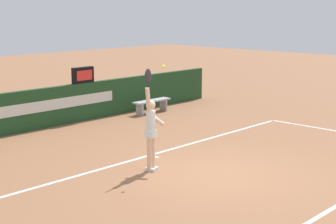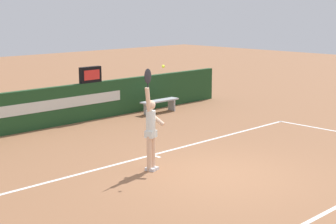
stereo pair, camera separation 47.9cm
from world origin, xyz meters
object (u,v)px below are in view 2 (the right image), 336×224
(speed_display, at_px, (90,75))
(tennis_player, at_px, (151,129))
(tennis_ball, at_px, (163,66))
(courtside_bench_near, at_px, (160,103))

(speed_display, bearing_deg, tennis_player, -113.15)
(tennis_player, distance_m, tennis_ball, 1.45)
(tennis_ball, height_order, courtside_bench_near, tennis_ball)
(tennis_player, relative_size, courtside_bench_near, 1.51)
(tennis_ball, relative_size, courtside_bench_near, 0.04)
(speed_display, height_order, tennis_player, tennis_player)
(speed_display, height_order, tennis_ball, tennis_ball)
(speed_display, relative_size, tennis_ball, 11.30)
(tennis_player, height_order, courtside_bench_near, tennis_player)
(tennis_ball, bearing_deg, speed_display, 69.00)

